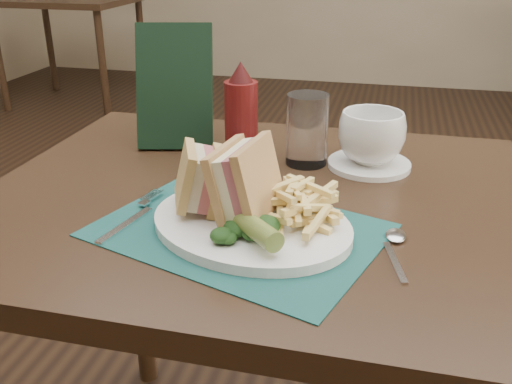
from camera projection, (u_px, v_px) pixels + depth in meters
floor at (296, 355)px, 1.69m from camera, size 7.00×7.00×0.00m
wall_back at (367, 84)px, 4.79m from camera, size 6.00×0.00×6.00m
table_main at (257, 370)px, 1.09m from camera, size 0.90×0.75×0.75m
table_bg_left at (74, 52)px, 4.10m from camera, size 0.90×0.75×0.75m
placemat at (239, 230)px, 0.82m from camera, size 0.46×0.38×0.00m
plate at (251, 224)px, 0.81m from camera, size 0.37×0.33×0.01m
sandwich_half_a at (186, 179)px, 0.82m from camera, size 0.11×0.12×0.10m
sandwich_half_b at (232, 178)px, 0.80m from camera, size 0.10×0.13×0.12m
kale_garnish at (249, 230)px, 0.75m from camera, size 0.11×0.08×0.03m
pickle_spear at (251, 225)px, 0.75m from camera, size 0.10×0.11×0.03m
fries_pile at (297, 201)px, 0.81m from camera, size 0.18×0.20×0.05m
fork at (134, 213)px, 0.85m from camera, size 0.07×0.17×0.01m
spoon at (395, 250)px, 0.75m from camera, size 0.07×0.15×0.01m
saucer at (369, 164)px, 1.04m from camera, size 0.19×0.19×0.01m
coffee_cup at (371, 137)px, 1.02m from camera, size 0.17×0.17×0.09m
drinking_glass at (307, 130)px, 1.03m from camera, size 0.09×0.09×0.13m
ketchup_bottle at (241, 113)px, 1.03m from camera, size 0.06×0.06×0.19m
check_presenter at (175, 87)px, 1.11m from camera, size 0.16×0.12×0.24m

